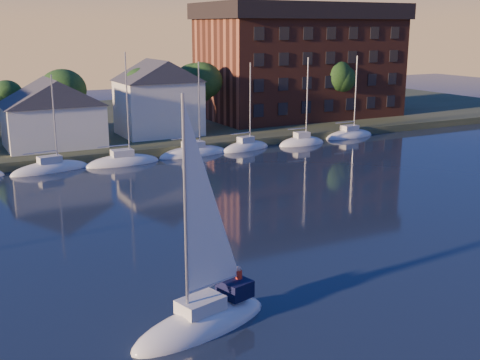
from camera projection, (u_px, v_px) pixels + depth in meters
shoreline_land at (72, 129)px, 90.50m from camera, size 160.00×50.00×2.00m
wooden_dock at (116, 157)px, 70.78m from camera, size 120.00×3.00×1.00m
clubhouse_centre at (52, 112)px, 71.09m from camera, size 11.55×8.40×8.08m
clubhouse_east at (158, 97)px, 78.90m from camera, size 10.50×8.40×9.80m
condo_block at (300, 60)px, 94.77m from camera, size 31.00×17.00×17.40m
tree_line at (104, 87)px, 79.33m from camera, size 93.40×5.40×8.90m
moored_fleet at (89, 165)px, 66.38m from camera, size 79.50×2.40×12.05m
hero_sailboat at (203, 317)px, 30.67m from camera, size 8.71×4.72×13.12m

